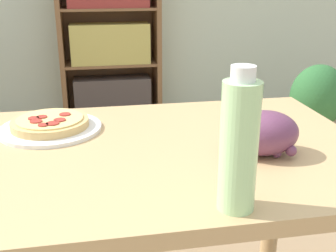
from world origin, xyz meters
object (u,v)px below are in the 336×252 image
at_px(drink_bottle, 239,145).
at_px(bookshelf, 110,41).
at_px(pizza_on_plate, 50,125).
at_px(potted_plant_floor, 317,101).
at_px(grape_bunch, 265,133).

relative_size(drink_bottle, bookshelf, 0.19).
height_order(pizza_on_plate, drink_bottle, drink_bottle).
distance_m(drink_bottle, bookshelf, 2.78).
bearing_deg(bookshelf, pizza_on_plate, -96.69).
bearing_deg(drink_bottle, potted_plant_floor, 56.57).
xyz_separation_m(pizza_on_plate, grape_bunch, (0.50, -0.25, 0.03)).
height_order(pizza_on_plate, grape_bunch, grape_bunch).
height_order(pizza_on_plate, potted_plant_floor, pizza_on_plate).
xyz_separation_m(drink_bottle, bookshelf, (-0.08, 2.77, -0.23)).
distance_m(grape_bunch, drink_bottle, 0.27).
relative_size(grape_bunch, drink_bottle, 0.62).
relative_size(pizza_on_plate, bookshelf, 0.20).
height_order(bookshelf, potted_plant_floor, bookshelf).
relative_size(bookshelf, potted_plant_floor, 2.41).
bearing_deg(drink_bottle, pizza_on_plate, 127.31).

